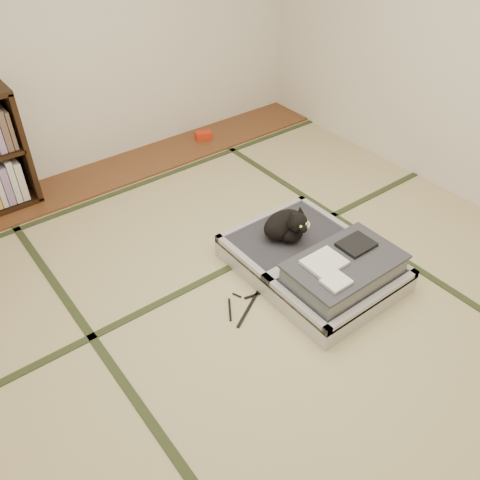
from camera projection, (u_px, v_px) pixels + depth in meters
floor at (268, 302)px, 3.19m from camera, size 4.50×4.50×0.00m
wood_strip at (120, 170)px, 4.42m from camera, size 4.00×0.50×0.02m
red_item at (203, 135)px, 4.84m from camera, size 0.17×0.14×0.07m
room_shell at (279, 72)px, 2.27m from camera, size 4.50×4.50×4.50m
tatami_borders at (222, 260)px, 3.49m from camera, size 4.00×4.50×0.01m
suitcase at (317, 264)px, 3.30m from camera, size 0.80×1.07×0.32m
cat at (287, 225)px, 3.38m from camera, size 0.36×0.36×0.29m
cable_coil at (303, 225)px, 3.54m from camera, size 0.11×0.11×0.03m
hanger at (246, 304)px, 3.16m from camera, size 0.37×0.26×0.01m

